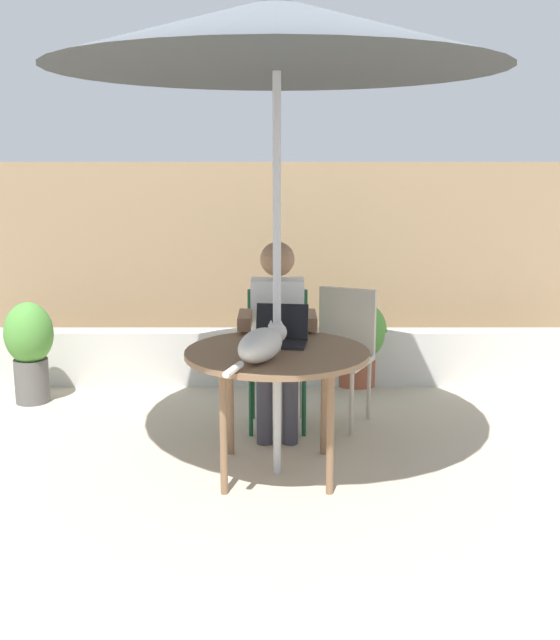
{
  "coord_description": "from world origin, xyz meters",
  "views": [
    {
      "loc": [
        0.02,
        -4.06,
        1.75
      ],
      "look_at": [
        0.0,
        0.1,
        0.87
      ],
      "focal_mm": 42.68,
      "sensor_mm": 36.0,
      "label": 1
    }
  ],
  "objects_px": {
    "patio_table": "(280,361)",
    "potted_plant_by_chair": "(33,345)",
    "potted_plant_near_fence": "(359,339)",
    "patio_umbrella": "(280,35)",
    "laptop": "(284,332)",
    "cat": "(265,344)",
    "person_seated": "(280,327)",
    "chair_empty": "(345,344)",
    "chair_occupied": "(280,347)"
  },
  "relations": [
    {
      "from": "chair_occupied",
      "to": "cat",
      "type": "xyz_separation_m",
      "value": [
        -0.08,
        -1.04,
        0.27
      ]
    },
    {
      "from": "potted_plant_near_fence",
      "to": "potted_plant_by_chair",
      "type": "xyz_separation_m",
      "value": [
        -2.42,
        -0.47,
        0.06
      ]
    },
    {
      "from": "person_seated",
      "to": "potted_plant_near_fence",
      "type": "bearing_deg",
      "value": 60.1
    },
    {
      "from": "chair_empty",
      "to": "laptop",
      "type": "bearing_deg",
      "value": -119.42
    },
    {
      "from": "patio_table",
      "to": "potted_plant_by_chair",
      "type": "xyz_separation_m",
      "value": [
        -1.8,
        1.28,
        -0.23
      ]
    },
    {
      "from": "person_seated",
      "to": "cat",
      "type": "height_order",
      "value": "person_seated"
    },
    {
      "from": "patio_umbrella",
      "to": "cat",
      "type": "bearing_deg",
      "value": -110.91
    },
    {
      "from": "potted_plant_near_fence",
      "to": "potted_plant_by_chair",
      "type": "relative_size",
      "value": 0.91
    },
    {
      "from": "patio_table",
      "to": "cat",
      "type": "relative_size",
      "value": 1.67
    },
    {
      "from": "chair_empty",
      "to": "potted_plant_by_chair",
      "type": "xyz_separation_m",
      "value": [
        -2.23,
        0.38,
        -0.1
      ]
    },
    {
      "from": "chair_occupied",
      "to": "patio_umbrella",
      "type": "bearing_deg",
      "value": -90.0
    },
    {
      "from": "chair_occupied",
      "to": "chair_empty",
      "type": "distance_m",
      "value": 0.44
    },
    {
      "from": "person_seated",
      "to": "cat",
      "type": "distance_m",
      "value": 0.89
    },
    {
      "from": "laptop",
      "to": "potted_plant_near_fence",
      "type": "xyz_separation_m",
      "value": [
        0.6,
        1.58,
        -0.41
      ]
    },
    {
      "from": "chair_occupied",
      "to": "person_seated",
      "type": "bearing_deg",
      "value": -90.0
    },
    {
      "from": "patio_table",
      "to": "chair_empty",
      "type": "distance_m",
      "value": 1.01
    },
    {
      "from": "laptop",
      "to": "cat",
      "type": "xyz_separation_m",
      "value": [
        -0.1,
        -0.38,
        0.02
      ]
    },
    {
      "from": "patio_umbrella",
      "to": "laptop",
      "type": "distance_m",
      "value": 1.59
    },
    {
      "from": "cat",
      "to": "potted_plant_near_fence",
      "type": "bearing_deg",
      "value": 70.45
    },
    {
      "from": "patio_table",
      "to": "laptop",
      "type": "height_order",
      "value": "laptop"
    },
    {
      "from": "patio_table",
      "to": "potted_plant_near_fence",
      "type": "height_order",
      "value": "patio_table"
    },
    {
      "from": "chair_empty",
      "to": "laptop",
      "type": "distance_m",
      "value": 0.87
    },
    {
      "from": "patio_umbrella",
      "to": "potted_plant_by_chair",
      "type": "distance_m",
      "value": 2.94
    },
    {
      "from": "patio_umbrella",
      "to": "chair_occupied",
      "type": "height_order",
      "value": "patio_umbrella"
    },
    {
      "from": "patio_umbrella",
      "to": "chair_occupied",
      "type": "bearing_deg",
      "value": 90.0
    },
    {
      "from": "laptop",
      "to": "potted_plant_near_fence",
      "type": "distance_m",
      "value": 1.74
    },
    {
      "from": "chair_empty",
      "to": "chair_occupied",
      "type": "bearing_deg",
      "value": -171.3
    },
    {
      "from": "laptop",
      "to": "potted_plant_by_chair",
      "type": "bearing_deg",
      "value": 148.66
    },
    {
      "from": "cat",
      "to": "patio_umbrella",
      "type": "bearing_deg",
      "value": 69.09
    },
    {
      "from": "laptop",
      "to": "potted_plant_by_chair",
      "type": "height_order",
      "value": "laptop"
    },
    {
      "from": "person_seated",
      "to": "cat",
      "type": "relative_size",
      "value": 2.02
    },
    {
      "from": "potted_plant_near_fence",
      "to": "person_seated",
      "type": "bearing_deg",
      "value": -119.9
    },
    {
      "from": "chair_occupied",
      "to": "cat",
      "type": "bearing_deg",
      "value": -94.22
    },
    {
      "from": "potted_plant_near_fence",
      "to": "patio_table",
      "type": "bearing_deg",
      "value": -109.4
    },
    {
      "from": "chair_empty",
      "to": "potted_plant_near_fence",
      "type": "height_order",
      "value": "chair_empty"
    },
    {
      "from": "patio_umbrella",
      "to": "chair_occupied",
      "type": "distance_m",
      "value": 2.02
    },
    {
      "from": "chair_empty",
      "to": "person_seated",
      "type": "bearing_deg",
      "value": -152.62
    },
    {
      "from": "potted_plant_near_fence",
      "to": "patio_umbrella",
      "type": "bearing_deg",
      "value": -109.4
    },
    {
      "from": "chair_empty",
      "to": "cat",
      "type": "xyz_separation_m",
      "value": [
        -0.51,
        -1.1,
        0.27
      ]
    },
    {
      "from": "chair_empty",
      "to": "person_seated",
      "type": "height_order",
      "value": "person_seated"
    },
    {
      "from": "person_seated",
      "to": "cat",
      "type": "xyz_separation_m",
      "value": [
        -0.08,
        -0.88,
        0.1
      ]
    },
    {
      "from": "chair_occupied",
      "to": "cat",
      "type": "relative_size",
      "value": 1.47
    },
    {
      "from": "person_seated",
      "to": "laptop",
      "type": "relative_size",
      "value": 3.73
    },
    {
      "from": "laptop",
      "to": "cat",
      "type": "height_order",
      "value": "laptop"
    },
    {
      "from": "patio_umbrella",
      "to": "potted_plant_near_fence",
      "type": "height_order",
      "value": "patio_umbrella"
    },
    {
      "from": "cat",
      "to": "patio_table",
      "type": "bearing_deg",
      "value": 69.09
    },
    {
      "from": "laptop",
      "to": "cat",
      "type": "bearing_deg",
      "value": -104.66
    },
    {
      "from": "patio_table",
      "to": "potted_plant_by_chair",
      "type": "distance_m",
      "value": 2.22
    },
    {
      "from": "laptop",
      "to": "potted_plant_by_chair",
      "type": "distance_m",
      "value": 2.16
    },
    {
      "from": "chair_empty",
      "to": "cat",
      "type": "height_order",
      "value": "chair_empty"
    }
  ]
}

